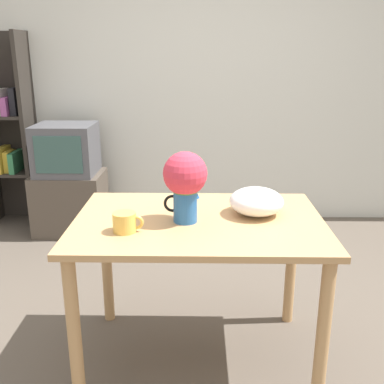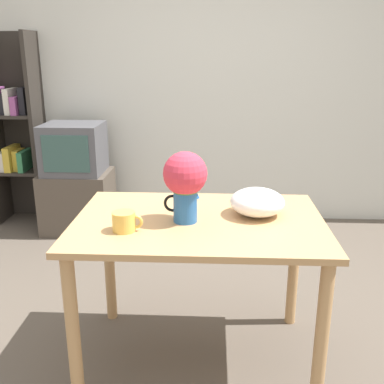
{
  "view_description": "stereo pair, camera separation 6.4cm",
  "coord_description": "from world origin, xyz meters",
  "views": [
    {
      "loc": [
        -0.04,
        -2.1,
        1.55
      ],
      "look_at": [
        -0.07,
        -0.1,
        0.93
      ],
      "focal_mm": 42.0,
      "sensor_mm": 36.0,
      "label": 1
    },
    {
      "loc": [
        0.03,
        -2.09,
        1.55
      ],
      "look_at": [
        -0.07,
        -0.1,
        0.93
      ],
      "focal_mm": 42.0,
      "sensor_mm": 36.0,
      "label": 2
    }
  ],
  "objects": [
    {
      "name": "ground_plane",
      "position": [
        0.0,
        0.0,
        0.0
      ],
      "size": [
        12.0,
        12.0,
        0.0
      ],
      "primitive_type": "plane",
      "color": "brown"
    },
    {
      "name": "white_bowl",
      "position": [
        0.24,
        -0.0,
        0.85
      ],
      "size": [
        0.27,
        0.27,
        0.13
      ],
      "color": "white",
      "rests_on": "table"
    },
    {
      "name": "tv_stand",
      "position": [
        -1.19,
        1.68,
        0.27
      ],
      "size": [
        0.59,
        0.47,
        0.54
      ],
      "color": "#4C4238",
      "rests_on": "ground_plane"
    },
    {
      "name": "flower_vase",
      "position": [
        -0.1,
        -0.1,
        0.99
      ],
      "size": [
        0.21,
        0.21,
        0.34
      ],
      "color": "#235B9E",
      "rests_on": "table"
    },
    {
      "name": "table",
      "position": [
        -0.04,
        -0.07,
        0.66
      ],
      "size": [
        1.2,
        0.83,
        0.78
      ],
      "color": "tan",
      "rests_on": "ground_plane"
    },
    {
      "name": "wall_back",
      "position": [
        0.0,
        2.09,
        1.3
      ],
      "size": [
        8.0,
        0.05,
        2.6
      ],
      "color": "silver",
      "rests_on": "ground_plane"
    },
    {
      "name": "coffee_mug",
      "position": [
        -0.37,
        -0.24,
        0.83
      ],
      "size": [
        0.14,
        0.1,
        0.09
      ],
      "color": "gold",
      "rests_on": "table"
    },
    {
      "name": "bookshelf",
      "position": [
        -1.78,
        1.92,
        0.86
      ],
      "size": [
        0.45,
        0.33,
        1.73
      ],
      "color": "#2D2823",
      "rests_on": "ground_plane"
    },
    {
      "name": "tv_set",
      "position": [
        -1.19,
        1.68,
        0.75
      ],
      "size": [
        0.5,
        0.46,
        0.43
      ],
      "color": "#4C4C51",
      "rests_on": "tv_stand"
    }
  ]
}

